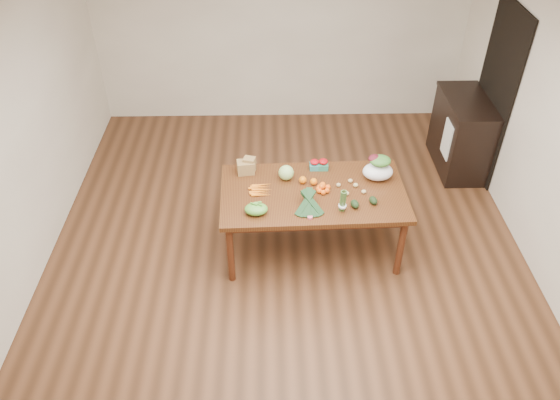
{
  "coord_description": "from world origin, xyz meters",
  "views": [
    {
      "loc": [
        -0.16,
        -4.11,
        4.05
      ],
      "look_at": [
        -0.07,
        0.0,
        0.77
      ],
      "focal_mm": 35.0,
      "sensor_mm": 36.0,
      "label": 1
    }
  ],
  "objects_px": {
    "cabinet": "(461,134)",
    "asparagus_bundle": "(343,201)",
    "mandarin_cluster": "(322,188)",
    "kale_bunch": "(309,205)",
    "paper_bag": "(246,166)",
    "salad_bag": "(378,169)",
    "cabbage": "(286,173)",
    "dining_table": "(312,220)"
  },
  "relations": [
    {
      "from": "asparagus_bundle",
      "to": "kale_bunch",
      "type": "bearing_deg",
      "value": 177.65
    },
    {
      "from": "kale_bunch",
      "to": "dining_table",
      "type": "bearing_deg",
      "value": 76.77
    },
    {
      "from": "paper_bag",
      "to": "kale_bunch",
      "type": "relative_size",
      "value": 0.58
    },
    {
      "from": "cabinet",
      "to": "kale_bunch",
      "type": "relative_size",
      "value": 2.55
    },
    {
      "from": "cabinet",
      "to": "mandarin_cluster",
      "type": "relative_size",
      "value": 5.67
    },
    {
      "from": "paper_bag",
      "to": "asparagus_bundle",
      "type": "xyz_separation_m",
      "value": [
        0.93,
        -0.64,
        0.04
      ]
    },
    {
      "from": "mandarin_cluster",
      "to": "cabbage",
      "type": "bearing_deg",
      "value": 148.43
    },
    {
      "from": "kale_bunch",
      "to": "paper_bag",
      "type": "bearing_deg",
      "value": 131.96
    },
    {
      "from": "cabinet",
      "to": "cabbage",
      "type": "distance_m",
      "value": 2.59
    },
    {
      "from": "asparagus_bundle",
      "to": "salad_bag",
      "type": "distance_m",
      "value": 0.66
    },
    {
      "from": "cabinet",
      "to": "asparagus_bundle",
      "type": "relative_size",
      "value": 4.08
    },
    {
      "from": "salad_bag",
      "to": "mandarin_cluster",
      "type": "bearing_deg",
      "value": -161.0
    },
    {
      "from": "paper_bag",
      "to": "salad_bag",
      "type": "bearing_deg",
      "value": -5.57
    },
    {
      "from": "asparagus_bundle",
      "to": "salad_bag",
      "type": "bearing_deg",
      "value": 49.33
    },
    {
      "from": "dining_table",
      "to": "paper_bag",
      "type": "relative_size",
      "value": 7.83
    },
    {
      "from": "cabinet",
      "to": "salad_bag",
      "type": "relative_size",
      "value": 3.31
    },
    {
      "from": "cabinet",
      "to": "paper_bag",
      "type": "bearing_deg",
      "value": -156.23
    },
    {
      "from": "cabinet",
      "to": "cabbage",
      "type": "height_order",
      "value": "cabinet"
    },
    {
      "from": "dining_table",
      "to": "paper_bag",
      "type": "bearing_deg",
      "value": 151.87
    },
    {
      "from": "kale_bunch",
      "to": "salad_bag",
      "type": "bearing_deg",
      "value": 33.33
    },
    {
      "from": "cabinet",
      "to": "asparagus_bundle",
      "type": "xyz_separation_m",
      "value": [
        -1.71,
        -1.8,
        0.4
      ]
    },
    {
      "from": "dining_table",
      "to": "cabinet",
      "type": "distance_m",
      "value": 2.46
    },
    {
      "from": "paper_bag",
      "to": "salad_bag",
      "type": "distance_m",
      "value": 1.35
    },
    {
      "from": "mandarin_cluster",
      "to": "kale_bunch",
      "type": "height_order",
      "value": "kale_bunch"
    },
    {
      "from": "asparagus_bundle",
      "to": "cabinet",
      "type": "bearing_deg",
      "value": 44.84
    },
    {
      "from": "dining_table",
      "to": "mandarin_cluster",
      "type": "relative_size",
      "value": 10.16
    },
    {
      "from": "kale_bunch",
      "to": "cabbage",
      "type": "bearing_deg",
      "value": 109.35
    },
    {
      "from": "asparagus_bundle",
      "to": "salad_bag",
      "type": "relative_size",
      "value": 0.81
    },
    {
      "from": "cabinet",
      "to": "kale_bunch",
      "type": "distance_m",
      "value": 2.73
    },
    {
      "from": "paper_bag",
      "to": "cabbage",
      "type": "relative_size",
      "value": 1.5
    },
    {
      "from": "asparagus_bundle",
      "to": "mandarin_cluster",
      "type": "bearing_deg",
      "value": 116.61
    },
    {
      "from": "paper_bag",
      "to": "salad_bag",
      "type": "height_order",
      "value": "salad_bag"
    },
    {
      "from": "dining_table",
      "to": "salad_bag",
      "type": "distance_m",
      "value": 0.85
    },
    {
      "from": "mandarin_cluster",
      "to": "asparagus_bundle",
      "type": "xyz_separation_m",
      "value": [
        0.17,
        -0.31,
        0.08
      ]
    },
    {
      "from": "cabbage",
      "to": "mandarin_cluster",
      "type": "height_order",
      "value": "cabbage"
    },
    {
      "from": "cabbage",
      "to": "asparagus_bundle",
      "type": "relative_size",
      "value": 0.62
    },
    {
      "from": "dining_table",
      "to": "salad_bag",
      "type": "bearing_deg",
      "value": 15.32
    },
    {
      "from": "cabbage",
      "to": "kale_bunch",
      "type": "relative_size",
      "value": 0.39
    },
    {
      "from": "mandarin_cluster",
      "to": "salad_bag",
      "type": "height_order",
      "value": "salad_bag"
    },
    {
      "from": "kale_bunch",
      "to": "asparagus_bundle",
      "type": "height_order",
      "value": "asparagus_bundle"
    },
    {
      "from": "cabinet",
      "to": "mandarin_cluster",
      "type": "distance_m",
      "value": 2.42
    },
    {
      "from": "kale_bunch",
      "to": "salad_bag",
      "type": "distance_m",
      "value": 0.89
    }
  ]
}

